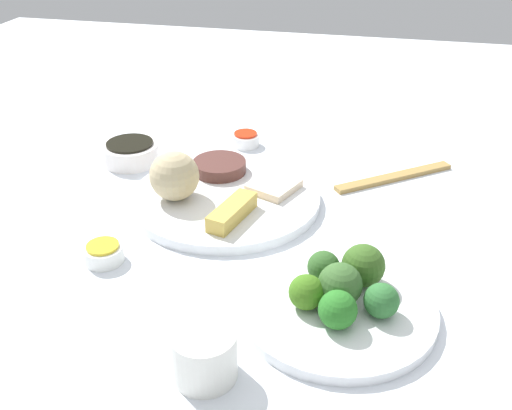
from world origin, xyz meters
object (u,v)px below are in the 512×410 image
at_px(sauce_ramekin_sweet_and_sour, 246,140).
at_px(teacup, 204,355).
at_px(soy_sauce_bowl, 131,153).
at_px(chopsticks_pair, 394,177).
at_px(broccoli_plate, 336,307).
at_px(main_plate, 226,198).
at_px(sauce_ramekin_hot_mustard, 104,254).

relative_size(sauce_ramekin_sweet_and_sour, teacup, 0.77).
height_order(soy_sauce_bowl, chopsticks_pair, soy_sauce_bowl).
bearing_deg(broccoli_plate, chopsticks_pair, 80.77).
relative_size(sauce_ramekin_sweet_and_sour, chopsticks_pair, 0.23).
xyz_separation_m(main_plate, teacup, (0.08, -0.35, 0.02)).
bearing_deg(sauce_ramekin_hot_mustard, sauce_ramekin_sweet_and_sour, 77.00).
height_order(main_plate, broccoli_plate, main_plate).
xyz_separation_m(broccoli_plate, soy_sauce_bowl, (-0.41, 0.33, 0.01)).
bearing_deg(sauce_ramekin_hot_mustard, chopsticks_pair, 41.50).
height_order(sauce_ramekin_hot_mustard, teacup, teacup).
distance_m(broccoli_plate, sauce_ramekin_hot_mustard, 0.32).
relative_size(soy_sauce_bowl, chopsticks_pair, 0.44).
bearing_deg(teacup, sauce_ramekin_sweet_and_sour, 99.77).
bearing_deg(soy_sauce_bowl, sauce_ramekin_hot_mustard, -73.13).
xyz_separation_m(sauce_ramekin_hot_mustard, sauce_ramekin_sweet_and_sour, (0.09, 0.41, 0.00)).
relative_size(soy_sauce_bowl, sauce_ramekin_hot_mustard, 1.92).
xyz_separation_m(sauce_ramekin_hot_mustard, chopsticks_pair, (0.38, 0.33, -0.01)).
height_order(sauce_ramekin_sweet_and_sour, chopsticks_pair, sauce_ramekin_sweet_and_sour).
bearing_deg(sauce_ramekin_sweet_and_sour, sauce_ramekin_hot_mustard, -103.00).
height_order(main_plate, sauce_ramekin_hot_mustard, sauce_ramekin_hot_mustard).
xyz_separation_m(soy_sauce_bowl, teacup, (0.28, -0.46, 0.01)).
height_order(sauce_ramekin_hot_mustard, chopsticks_pair, sauce_ramekin_hot_mustard).
distance_m(broccoli_plate, soy_sauce_bowl, 0.52).
height_order(main_plate, soy_sauce_bowl, soy_sauce_bowl).
relative_size(sauce_ramekin_hot_mustard, teacup, 0.77).
height_order(sauce_ramekin_hot_mustard, sauce_ramekin_sweet_and_sour, same).
xyz_separation_m(soy_sauce_bowl, chopsticks_pair, (0.46, 0.04, -0.01)).
xyz_separation_m(broccoli_plate, teacup, (-0.12, -0.13, 0.02)).
distance_m(teacup, chopsticks_pair, 0.53).
bearing_deg(broccoli_plate, soy_sauce_bowl, 141.11).
relative_size(broccoli_plate, chopsticks_pair, 1.04).
height_order(broccoli_plate, sauce_ramekin_hot_mustard, sauce_ramekin_hot_mustard).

